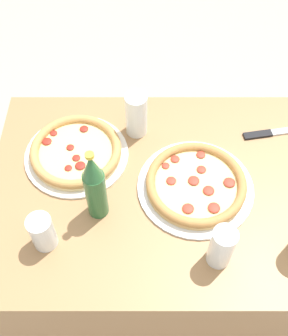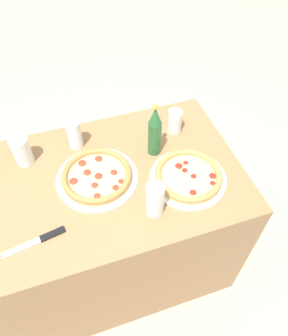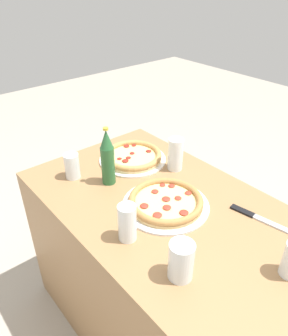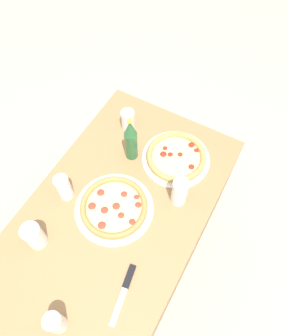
# 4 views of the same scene
# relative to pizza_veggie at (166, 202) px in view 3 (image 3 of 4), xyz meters

# --- Properties ---
(ground_plane) EXTENTS (8.00, 8.00, 0.00)m
(ground_plane) POSITION_rel_pizza_veggie_xyz_m (0.03, 0.01, -0.79)
(ground_plane) COLOR #A89E8E
(table) EXTENTS (1.25, 0.71, 0.77)m
(table) POSITION_rel_pizza_veggie_xyz_m (0.03, 0.01, -0.40)
(table) COLOR #997047
(table) RESTS_ON ground_plane
(pizza_veggie) EXTENTS (0.33, 0.33, 0.04)m
(pizza_veggie) POSITION_rel_pizza_veggie_xyz_m (0.00, 0.00, 0.00)
(pizza_veggie) COLOR silver
(pizza_veggie) RESTS_ON table
(pizza_salami) EXTENTS (0.31, 0.31, 0.04)m
(pizza_salami) POSITION_rel_pizza_veggie_xyz_m (-0.35, 0.12, 0.00)
(pizza_salami) COLOR silver
(pizza_salami) RESTS_ON table
(glass_orange_juice) EXTENTS (0.08, 0.08, 0.12)m
(glass_orange_juice) POSITION_rel_pizza_veggie_xyz_m (0.27, -0.19, 0.04)
(glass_orange_juice) COLOR white
(glass_orange_juice) RESTS_ON table
(glass_red_wine) EXTENTS (0.07, 0.07, 0.15)m
(glass_red_wine) POSITION_rel_pizza_veggie_xyz_m (-0.17, 0.22, 0.05)
(glass_red_wine) COLOR white
(glass_red_wine) RESTS_ON table
(glass_iced_tea) EXTENTS (0.06, 0.06, 0.11)m
(glass_iced_tea) POSITION_rel_pizza_veggie_xyz_m (-0.40, -0.17, 0.03)
(glass_iced_tea) COLOR white
(glass_iced_tea) RESTS_ON table
(glass_cola) EXTENTS (0.06, 0.06, 0.13)m
(glass_cola) POSITION_rel_pizza_veggie_xyz_m (0.04, -0.21, 0.05)
(glass_cola) COLOR white
(glass_cola) RESTS_ON table
(beer_bottle) EXTENTS (0.06, 0.06, 0.25)m
(beer_bottle) POSITION_rel_pizza_veggie_xyz_m (-0.27, -0.07, 0.10)
(beer_bottle) COLOR #286033
(beer_bottle) RESTS_ON table
(knife) EXTENTS (0.23, 0.06, 0.01)m
(knife) POSITION_rel_pizza_veggie_xyz_m (0.26, 0.21, -0.02)
(knife) COLOR black
(knife) RESTS_ON table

